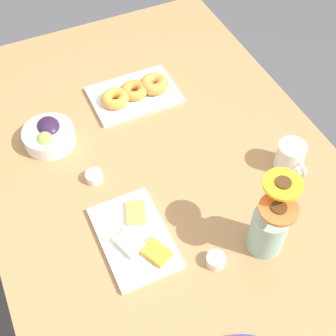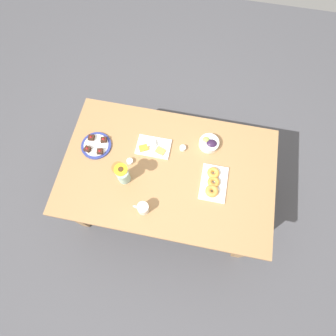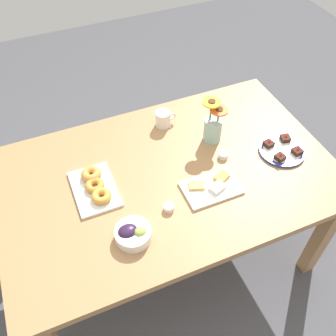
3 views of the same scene
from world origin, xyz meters
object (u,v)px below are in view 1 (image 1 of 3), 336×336
grape_bowl (49,135)px  jam_cup_berry (216,260)px  cheese_platter (136,237)px  jam_cup_honey (94,177)px  dining_table (168,194)px  coffee_mug (290,157)px  flower_vase (269,227)px  croissant_platter (135,92)px

grape_bowl → jam_cup_berry: 0.62m
cheese_platter → jam_cup_honey: size_ratio=5.42×
dining_table → cheese_platter: bearing=-47.0°
grape_bowl → cheese_platter: (0.42, 0.11, -0.02)m
coffee_mug → flower_vase: bearing=-46.4°
cheese_platter → jam_cup_berry: size_ratio=5.42×
dining_table → grape_bowl: 0.40m
coffee_mug → flower_vase: (0.19, -0.20, 0.04)m
grape_bowl → flower_vase: size_ratio=0.63×
cheese_platter → grape_bowl: bearing=-165.9°
grape_bowl → cheese_platter: grape_bowl is taller
jam_cup_berry → grape_bowl: bearing=-155.3°
coffee_mug → jam_cup_honey: size_ratio=2.40×
jam_cup_berry → croissant_platter: bearing=175.6°
cheese_platter → dining_table: bearing=133.0°
croissant_platter → jam_cup_berry: croissant_platter is taller
coffee_mug → flower_vase: 0.28m
dining_table → jam_cup_honey: bearing=-111.8°
coffee_mug → cheese_platter: bearing=-85.6°
dining_table → flower_vase: size_ratio=6.58×
jam_cup_honey → croissant_platter: bearing=138.5°
dining_table → cheese_platter: size_ratio=6.15×
dining_table → croissant_platter: croissant_platter is taller
jam_cup_honey → flower_vase: bearing=40.6°
jam_cup_berry → flower_vase: bearing=87.5°
croissant_platter → jam_cup_honey: croissant_platter is taller
grape_bowl → flower_vase: (0.57, 0.40, 0.05)m
croissant_platter → jam_cup_honey: 0.36m
grape_bowl → croissant_platter: 0.32m
dining_table → flower_vase: bearing=23.5°
cheese_platter → flower_vase: flower_vase is taller
jam_cup_honey → grape_bowl: bearing=-159.3°
jam_cup_honey → jam_cup_berry: same height
dining_table → grape_bowl: (-0.27, -0.27, 0.12)m
dining_table → flower_vase: (0.30, 0.13, 0.17)m
dining_table → flower_vase: 0.37m
cheese_platter → jam_cup_honey: 0.23m
jam_cup_honey → jam_cup_berry: (0.37, 0.19, 0.00)m
coffee_mug → jam_cup_honey: 0.56m
croissant_platter → grape_bowl: bearing=-76.5°
jam_cup_honey → flower_vase: flower_vase is taller
grape_bowl → coffee_mug: bearing=57.3°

